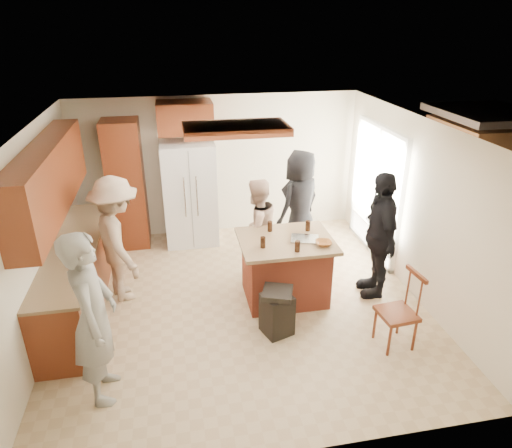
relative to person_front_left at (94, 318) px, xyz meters
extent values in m
plane|color=tan|center=(1.69, 1.38, -0.96)|extent=(5.00, 5.00, 0.00)
plane|color=white|center=(1.69, 1.38, 1.54)|extent=(5.00, 5.00, 0.00)
plane|color=beige|center=(1.69, 3.88, 0.29)|extent=(5.00, 0.00, 5.00)
plane|color=beige|center=(1.69, -1.12, 0.29)|extent=(5.00, 0.00, 5.00)
plane|color=beige|center=(-0.81, 1.38, 0.29)|extent=(0.00, 5.00, 5.00)
plane|color=beige|center=(4.19, 1.38, 0.29)|extent=(0.00, 5.00, 5.00)
cube|color=white|center=(4.17, 2.58, 0.09)|extent=(0.02, 1.60, 2.10)
cube|color=white|center=(4.15, 2.58, 0.09)|extent=(0.08, 1.72, 2.10)
cube|color=maroon|center=(1.69, 1.58, 1.48)|extent=(1.30, 0.70, 0.10)
cube|color=white|center=(1.69, 1.58, 1.42)|extent=(1.10, 0.50, 0.02)
cube|color=olive|center=(5.69, 2.58, -1.01)|extent=(3.00, 3.00, 0.10)
cube|color=#593319|center=(6.39, 3.18, 0.04)|extent=(1.40, 1.60, 2.00)
imported|color=gray|center=(0.00, 0.00, 0.00)|extent=(0.52, 0.71, 1.92)
imported|color=tan|center=(2.06, 2.12, -0.18)|extent=(0.89, 0.78, 1.57)
imported|color=black|center=(2.92, 2.77, -0.07)|extent=(1.03, 0.96, 1.78)
imported|color=black|center=(3.65, 1.31, -0.04)|extent=(0.71, 1.15, 1.85)
imported|color=tan|center=(0.07, 1.88, -0.06)|extent=(0.92, 1.28, 1.81)
cube|color=maroon|center=(-0.51, 1.78, -0.52)|extent=(0.60, 3.00, 0.88)
cube|color=#846B4C|center=(-0.51, 1.78, -0.06)|extent=(0.64, 3.00, 0.04)
cube|color=maroon|center=(-0.63, 1.78, 0.92)|extent=(0.35, 3.00, 0.85)
cube|color=maroon|center=(0.09, 3.58, 0.14)|extent=(0.60, 0.60, 2.20)
cube|color=maroon|center=(1.14, 3.58, 1.24)|extent=(0.90, 0.60, 0.50)
cube|color=white|center=(1.14, 3.50, -0.06)|extent=(0.90, 0.72, 1.80)
cube|color=gray|center=(1.14, 3.13, -0.06)|extent=(0.01, 0.01, 1.71)
cylinder|color=silver|center=(1.04, 3.11, 0.03)|extent=(0.02, 0.02, 0.70)
cylinder|color=silver|center=(1.24, 3.11, 0.03)|extent=(0.02, 0.02, 0.70)
cube|color=#A6412B|center=(2.34, 1.41, -0.52)|extent=(1.10, 0.85, 0.88)
cube|color=olive|center=(2.34, 1.41, -0.05)|extent=(1.28, 1.03, 0.05)
cube|color=silver|center=(2.59, 1.36, -0.02)|extent=(0.44, 0.38, 0.02)
imported|color=brown|center=(2.79, 1.16, 0.00)|extent=(0.24, 0.24, 0.05)
cylinder|color=black|center=(1.98, 1.24, 0.05)|extent=(0.07, 0.07, 0.15)
cylinder|color=black|center=(2.18, 1.71, 0.05)|extent=(0.07, 0.07, 0.15)
cylinder|color=black|center=(2.71, 1.63, 0.05)|extent=(0.07, 0.07, 0.15)
cylinder|color=black|center=(2.39, 1.05, 0.05)|extent=(0.07, 0.07, 0.15)
cube|color=black|center=(2.04, 0.65, -0.68)|extent=(0.43, 0.43, 0.55)
cube|color=black|center=(2.04, 0.65, -0.37)|extent=(0.46, 0.46, 0.08)
cube|color=maroon|center=(3.41, 0.15, -0.51)|extent=(0.46, 0.46, 0.05)
cylinder|color=maroon|center=(3.25, -0.03, -0.74)|extent=(0.04, 0.04, 0.44)
cylinder|color=maroon|center=(3.59, 0.00, -0.74)|extent=(0.04, 0.04, 0.44)
cylinder|color=maroon|center=(3.22, 0.31, -0.74)|extent=(0.04, 0.04, 0.44)
cylinder|color=maroon|center=(3.56, 0.34, -0.74)|extent=(0.04, 0.04, 0.44)
cube|color=maroon|center=(3.59, 0.17, 0.01)|extent=(0.08, 0.40, 0.05)
cylinder|color=maroon|center=(3.61, 0.05, -0.24)|extent=(0.03, 0.03, 0.50)
cylinder|color=maroon|center=(3.58, 0.29, -0.24)|extent=(0.03, 0.03, 0.50)
camera|label=1|loc=(0.90, -3.98, 2.76)|focal=32.00mm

